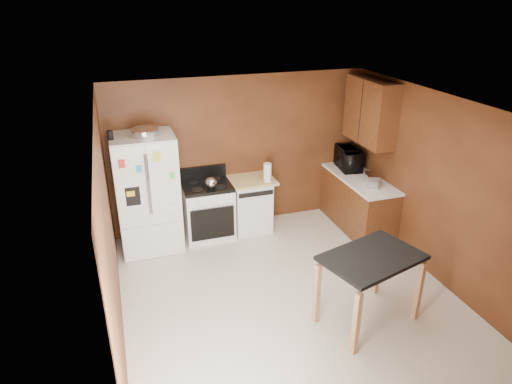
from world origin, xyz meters
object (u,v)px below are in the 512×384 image
roasting_pan (145,132)px  dishwasher (250,204)px  microwave (348,159)px  refrigerator (148,193)px  green_canister (266,173)px  paper_towel (267,172)px  gas_range (208,210)px  island (371,267)px  kettle (211,183)px  toaster (371,180)px  pen_cup (110,135)px

roasting_pan → dishwasher: roasting_pan is taller
microwave → refrigerator: (-3.35, -0.02, -0.16)m
green_canister → microwave: 1.45m
paper_towel → roasting_pan: bearing=178.1°
gas_range → island: size_ratio=0.86×
microwave → kettle: bearing=100.7°
roasting_pan → paper_towel: bearing=-1.9°
kettle → toaster: 2.47m
toaster → dishwasher: 1.98m
roasting_pan → pen_cup: size_ratio=3.19×
gas_range → pen_cup: bearing=-174.4°
toaster → island: 2.10m
kettle → island: 2.81m
microwave → green_canister: bearing=92.9°
dishwasher → green_canister: bearing=11.5°
paper_towel → island: bearing=-81.0°
dishwasher → island: bearing=-76.6°
kettle → toaster: (2.37, -0.67, 0.01)m
island → microwave: bearing=67.3°
kettle → microwave: microwave is taller
toaster → microwave: size_ratio=0.47×
gas_range → dishwasher: bearing=1.9°
paper_towel → green_canister: paper_towel is taller
island → green_canister: bearing=97.4°
refrigerator → toaster: bearing=-13.2°
roasting_pan → kettle: size_ratio=2.20×
microwave → pen_cup: bearing=99.1°
paper_towel → island: paper_towel is taller
gas_range → island: 2.98m
kettle → paper_towel: 0.92m
toaster → refrigerator: refrigerator is taller
paper_towel → green_canister: (0.04, 0.21, -0.10)m
pen_cup → dishwasher: size_ratio=0.14×
toaster → refrigerator: size_ratio=0.15×
paper_towel → dishwasher: paper_towel is taller
roasting_pan → green_canister: bearing=4.8°
microwave → paper_towel: bearing=101.3°
kettle → island: (1.32, -2.47, -0.23)m
green_canister → roasting_pan: bearing=-175.2°
refrigerator → gas_range: 1.01m
roasting_pan → gas_range: roasting_pan is taller
paper_towel → green_canister: bearing=78.5°
gas_range → green_canister: bearing=4.7°
gas_range → roasting_pan: bearing=-175.1°
pen_cup → paper_towel: bearing=-0.1°
island → pen_cup: bearing=137.0°
roasting_pan → paper_towel: 1.99m
pen_cup → toaster: pen_cup is taller
toaster → dishwasher: bearing=176.0°
microwave → toaster: bearing=-174.6°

